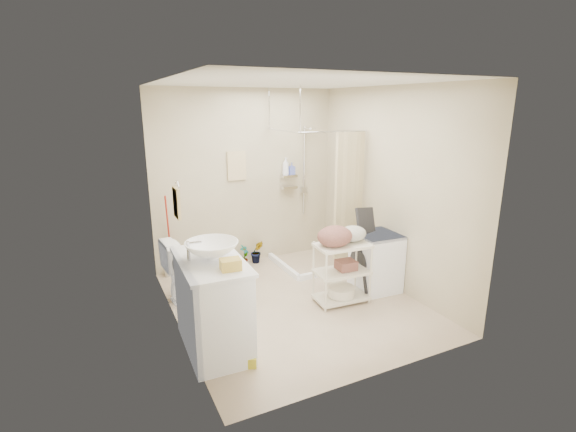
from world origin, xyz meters
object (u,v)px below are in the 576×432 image
at_px(toilet, 195,268).
at_px(laundry_rack, 342,267).
at_px(washing_machine, 376,262).
at_px(vanity, 213,304).

bearing_deg(toilet, laundry_rack, -124.45).
xyz_separation_m(washing_machine, laundry_rack, (-0.60, -0.11, 0.07)).
height_order(vanity, washing_machine, vanity).
bearing_deg(washing_machine, toilet, 162.85).
xyz_separation_m(vanity, washing_machine, (2.30, 0.40, -0.09)).
xyz_separation_m(vanity, laundry_rack, (1.70, 0.29, -0.02)).
height_order(vanity, laundry_rack, vanity).
relative_size(vanity, toilet, 1.35).
xyz_separation_m(vanity, toilet, (0.12, 1.20, -0.08)).
bearing_deg(toilet, vanity, 170.01).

